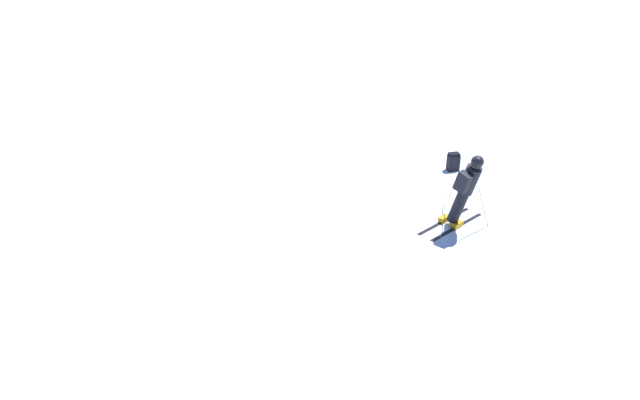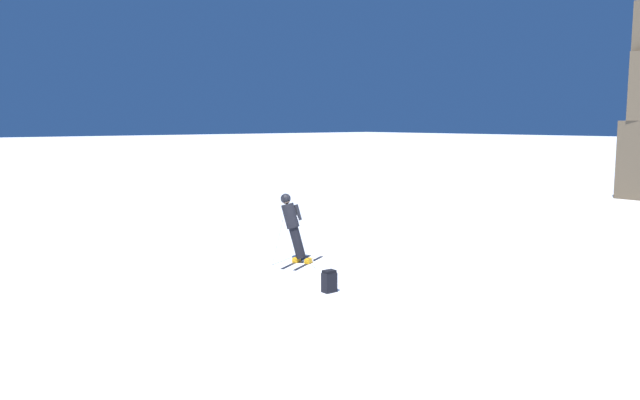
{
  "view_description": "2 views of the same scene",
  "coord_description": "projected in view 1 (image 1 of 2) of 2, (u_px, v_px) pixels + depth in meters",
  "views": [
    {
      "loc": [
        -12.09,
        6.2,
        7.05
      ],
      "look_at": [
        -1.03,
        3.06,
        1.03
      ],
      "focal_mm": 35.0,
      "sensor_mm": 36.0,
      "label": 1
    },
    {
      "loc": [
        11.73,
        -10.32,
        3.78
      ],
      "look_at": [
        -1.81,
        1.23,
        1.53
      ],
      "focal_mm": 35.0,
      "sensor_mm": 36.0,
      "label": 2
    }
  ],
  "objects": [
    {
      "name": "ground_plane",
      "position": [
        430.0,
        203.0,
        15.07
      ],
      "size": [
        300.0,
        300.0,
        0.0
      ],
      "primitive_type": "plane",
      "color": "white"
    },
    {
      "name": "skier",
      "position": [
        466.0,
        188.0,
        13.45
      ],
      "size": [
        1.48,
        1.81,
        1.89
      ],
      "rotation": [
        0.0,
        0.0,
        0.46
      ],
      "color": "black",
      "rests_on": "ground"
    },
    {
      "name": "spare_backpack",
      "position": [
        453.0,
        162.0,
        16.62
      ],
      "size": [
        0.24,
        0.31,
        0.5
      ],
      "rotation": [
        0.0,
        0.0,
        1.52
      ],
      "color": "black",
      "rests_on": "ground"
    }
  ]
}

